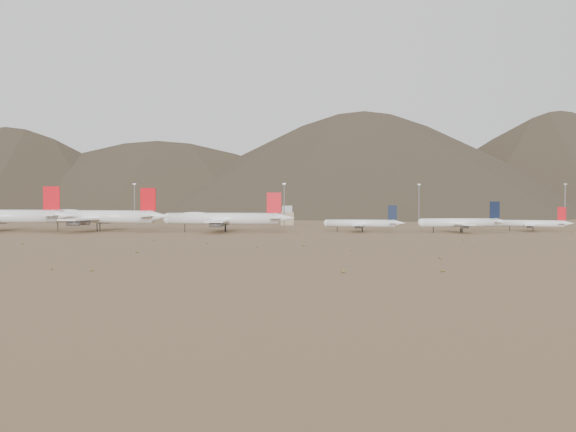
{
  "coord_description": "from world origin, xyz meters",
  "views": [
    {
      "loc": [
        29.42,
        -371.25,
        19.27
      ],
      "look_at": [
        30.31,
        30.0,
        8.15
      ],
      "focal_mm": 50.0,
      "sensor_mm": 36.0,
      "label": 1
    }
  ],
  "objects_px": {
    "widebody_east": "(224,218)",
    "widebody_centre": "(97,216)",
    "narrowbody_b": "(462,223)",
    "control_tower": "(287,217)",
    "narrowbody_a": "(363,223)"
  },
  "relations": [
    {
      "from": "widebody_east",
      "to": "widebody_centre",
      "type": "bearing_deg",
      "value": 176.73
    },
    {
      "from": "widebody_east",
      "to": "narrowbody_b",
      "type": "bearing_deg",
      "value": 0.24
    },
    {
      "from": "narrowbody_b",
      "to": "control_tower",
      "type": "xyz_separation_m",
      "value": [
        -86.91,
        93.97,
        0.31
      ]
    },
    {
      "from": "widebody_centre",
      "to": "control_tower",
      "type": "xyz_separation_m",
      "value": [
        97.98,
        79.93,
        -2.34
      ]
    },
    {
      "from": "narrowbody_b",
      "to": "control_tower",
      "type": "relative_size",
      "value": 3.89
    },
    {
      "from": "widebody_east",
      "to": "narrowbody_b",
      "type": "height_order",
      "value": "widebody_east"
    },
    {
      "from": "widebody_east",
      "to": "narrowbody_b",
      "type": "xyz_separation_m",
      "value": [
        119.04,
        -6.42,
        -1.86
      ]
    },
    {
      "from": "widebody_centre",
      "to": "narrowbody_a",
      "type": "distance_m",
      "value": 136.38
    },
    {
      "from": "narrowbody_b",
      "to": "control_tower",
      "type": "bearing_deg",
      "value": 126.34
    },
    {
      "from": "widebody_centre",
      "to": "control_tower",
      "type": "relative_size",
      "value": 6.13
    },
    {
      "from": "widebody_east",
      "to": "narrowbody_a",
      "type": "xyz_separation_m",
      "value": [
        70.24,
        -0.59,
        -2.46
      ]
    },
    {
      "from": "widebody_east",
      "to": "narrowbody_a",
      "type": "distance_m",
      "value": 70.29
    },
    {
      "from": "widebody_centre",
      "to": "narrowbody_b",
      "type": "relative_size",
      "value": 1.57
    },
    {
      "from": "widebody_centre",
      "to": "narrowbody_b",
      "type": "xyz_separation_m",
      "value": [
        184.89,
        -14.03,
        -2.65
      ]
    },
    {
      "from": "widebody_centre",
      "to": "widebody_east",
      "type": "bearing_deg",
      "value": 6.81
    }
  ]
}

